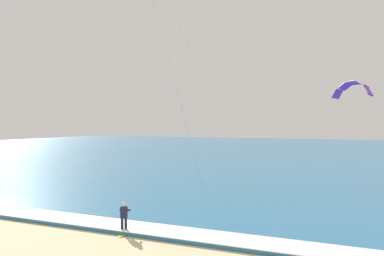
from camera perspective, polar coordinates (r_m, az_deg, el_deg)
name	(u,v)px	position (r m, az deg, el deg)	size (l,w,h in m)	color
sea	(320,152)	(76.52, 18.88, -3.53)	(200.00, 120.00, 0.20)	teal
surf_foam	(223,238)	(18.86, 4.70, -16.36)	(200.00, 2.03, 0.04)	white
surfboard	(124,233)	(20.49, -10.34, -15.54)	(0.82, 1.47, 0.09)	yellow
kitesurfer	(124,216)	(20.27, -10.33, -13.04)	(0.62, 0.61, 1.69)	#191E38
kite_distant	(353,87)	(44.93, 23.32, 5.70)	(4.35, 4.19, 1.92)	purple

